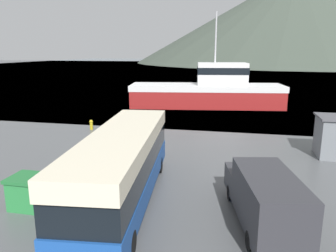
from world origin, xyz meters
The scene contains 8 objects.
water_surface centered at (0.00, 143.68, 0.00)m, with size 240.00×240.00×0.00m, color slate.
hill_backdrop centered at (34.71, 199.18, 24.61)m, with size 177.70×177.70×49.23m, color #3D473D.
tour_bus centered at (0.71, 9.30, 1.86)m, with size 3.81×11.43×3.31m.
delivery_van centered at (6.81, 8.49, 1.24)m, with size 3.19×6.63×2.33m.
fishing_boat centered at (2.11, 36.42, 2.05)m, with size 19.03×7.76×11.25m.
storage_bin centered at (-3.25, 7.94, 0.74)m, with size 1.47×1.44×1.45m.
small_boat centered at (-4.27, 40.95, 0.42)m, with size 5.46×4.86×0.83m.
mooring_bollard centered at (-6.90, 22.15, 0.48)m, with size 0.31×0.31×0.88m.
Camera 1 is at (5.65, -3.88, 6.84)m, focal length 35.00 mm.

